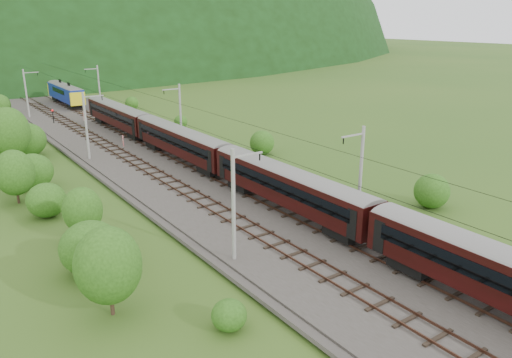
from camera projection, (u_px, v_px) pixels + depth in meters
ground at (301, 241)px, 38.72m from camera, size 600.00×600.00×0.00m
railbed at (232, 202)px, 46.42m from camera, size 14.00×220.00×0.30m
track_left at (209, 205)px, 45.03m from camera, size 2.40×220.00×0.27m
track_right at (253, 194)px, 47.68m from camera, size 2.40×220.00×0.27m
catenary_left at (87, 124)px, 58.76m from camera, size 2.54×192.28×8.00m
catenary_right at (180, 113)px, 65.50m from camera, size 2.54×192.28×8.00m
overhead_wires at (230, 129)px, 44.27m from camera, size 4.83×198.00×0.03m
train at (291, 182)px, 42.38m from camera, size 2.66×145.83×4.60m
hazard_post_near at (123, 141)px, 65.39m from camera, size 0.16×0.16×1.50m
hazard_post_far at (84, 116)px, 81.61m from camera, size 0.17×0.17×1.58m
signal at (53, 115)px, 79.63m from camera, size 0.24×0.24×2.17m
vegetation_left at (58, 189)px, 42.81m from camera, size 11.73×148.27×6.86m
vegetation_right at (390, 188)px, 46.47m from camera, size 7.07×102.21×2.89m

